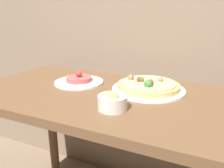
{
  "coord_description": "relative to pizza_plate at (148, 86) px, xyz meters",
  "views": [
    {
      "loc": [
        0.4,
        -0.49,
        1.1
      ],
      "look_at": [
        0.02,
        0.33,
        0.82
      ],
      "focal_mm": 35.0,
      "sensor_mm": 36.0,
      "label": 1
    }
  ],
  "objects": [
    {
      "name": "tartare_plate",
      "position": [
        -0.35,
        -0.03,
        -0.01
      ],
      "size": [
        0.24,
        0.24,
        0.06
      ],
      "color": "white",
      "rests_on": "dining_table"
    },
    {
      "name": "small_bowl",
      "position": [
        -0.06,
        -0.26,
        0.01
      ],
      "size": [
        0.11,
        0.11,
        0.07
      ],
      "color": "silver",
      "rests_on": "dining_table"
    },
    {
      "name": "dining_table",
      "position": [
        -0.15,
        -0.1,
        -0.14
      ],
      "size": [
        1.26,
        0.65,
        0.78
      ],
      "color": "brown",
      "rests_on": "ground_plane"
    },
    {
      "name": "pizza_plate",
      "position": [
        0.0,
        0.0,
        0.0
      ],
      "size": [
        0.33,
        0.33,
        0.07
      ],
      "color": "white",
      "rests_on": "dining_table"
    }
  ]
}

